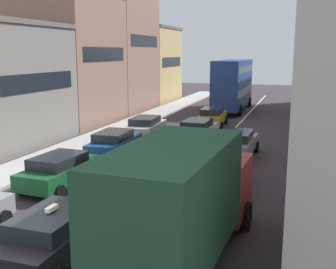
{
  "coord_description": "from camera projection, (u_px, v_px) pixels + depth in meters",
  "views": [
    {
      "loc": [
        6.62,
        -8.36,
        5.83
      ],
      "look_at": [
        0.0,
        12.0,
        1.6
      ],
      "focal_mm": 44.59,
      "sensor_mm": 36.0,
      "label": 1
    }
  ],
  "objects": [
    {
      "name": "sedan_centre_lane_second",
      "position": [
        126.0,
        179.0,
        16.82
      ],
      "size": [
        2.07,
        4.31,
        1.49
      ],
      "rotation": [
        0.0,
        0.0,
        1.57
      ],
      "color": "#759EB7",
      "rests_on": "ground"
    },
    {
      "name": "removalist_box_truck",
      "position": [
        183.0,
        197.0,
        11.28
      ],
      "size": [
        2.98,
        7.8,
        3.58
      ],
      "rotation": [
        0.0,
        0.0,
        1.52
      ],
      "color": "#A51E1E",
      "rests_on": "ground"
    },
    {
      "name": "sedan_centre_lane_fifth",
      "position": [
        212.0,
        116.0,
        33.24
      ],
      "size": [
        2.26,
        4.4,
        1.49
      ],
      "rotation": [
        0.0,
        0.0,
        1.63
      ],
      "color": "#B29319",
      "rests_on": "ground"
    },
    {
      "name": "hatchback_centre_lane_third",
      "position": [
        171.0,
        149.0,
        22.14
      ],
      "size": [
        2.19,
        4.36,
        1.49
      ],
      "rotation": [
        0.0,
        0.0,
        1.61
      ],
      "color": "black",
      "rests_on": "ground"
    },
    {
      "name": "sedan_right_lane_behind_truck",
      "position": [
        219.0,
        170.0,
        18.2
      ],
      "size": [
        2.1,
        4.32,
        1.49
      ],
      "rotation": [
        0.0,
        0.0,
        1.58
      ],
      "color": "#A51E1E",
      "rests_on": "ground"
    },
    {
      "name": "sedan_left_lane_third",
      "position": [
        114.0,
        143.0,
        23.53
      ],
      "size": [
        2.2,
        4.37,
        1.49
      ],
      "rotation": [
        0.0,
        0.0,
        1.61
      ],
      "color": "#194C8C",
      "rests_on": "ground"
    },
    {
      "name": "sedan_left_lane_fourth",
      "position": [
        146.0,
        127.0,
        28.68
      ],
      "size": [
        2.24,
        4.39,
        1.49
      ],
      "rotation": [
        0.0,
        0.0,
        1.62
      ],
      "color": "beige",
      "rests_on": "ground"
    },
    {
      "name": "building_row_left",
      "position": [
        66.0,
        58.0,
        33.99
      ],
      "size": [
        7.2,
        43.9,
        12.87
      ],
      "rotation": [
        0.0,
        0.0,
        1.57
      ],
      "color": "beige",
      "rests_on": "ground"
    },
    {
      "name": "wagon_left_lane_second",
      "position": [
        61.0,
        170.0,
        18.16
      ],
      "size": [
        2.26,
        4.4,
        1.49
      ],
      "rotation": [
        0.0,
        0.0,
        1.51
      ],
      "color": "#19592D",
      "rests_on": "ground"
    },
    {
      "name": "lane_stripe_right",
      "position": [
        227.0,
        137.0,
        29.08
      ],
      "size": [
        0.16,
        60.0,
        0.01
      ],
      "primitive_type": "cube",
      "color": "silver",
      "rests_on": "ground"
    },
    {
      "name": "bus_mid_queue_primary",
      "position": [
        233.0,
        83.0,
        41.77
      ],
      "size": [
        2.82,
        10.51,
        5.06
      ],
      "rotation": [
        0.0,
        0.0,
        1.57
      ],
      "color": "navy",
      "rests_on": "ground"
    },
    {
      "name": "lane_stripe_left",
      "position": [
        180.0,
        134.0,
        30.11
      ],
      "size": [
        0.16,
        60.0,
        0.01
      ],
      "primitive_type": "cube",
      "color": "silver",
      "rests_on": "ground"
    },
    {
      "name": "taxi_centre_lane_front",
      "position": [
        56.0,
        233.0,
        11.8
      ],
      "size": [
        2.1,
        4.32,
        1.66
      ],
      "rotation": [
        0.0,
        0.0,
        1.56
      ],
      "color": "black",
      "rests_on": "ground"
    },
    {
      "name": "coupe_centre_lane_fourth",
      "position": [
        198.0,
        130.0,
        27.48
      ],
      "size": [
        2.21,
        4.37,
        1.49
      ],
      "rotation": [
        0.0,
        0.0,
        1.53
      ],
      "color": "silver",
      "rests_on": "ground"
    },
    {
      "name": "sidewalk_left",
      "position": [
        117.0,
        130.0,
        31.62
      ],
      "size": [
        2.6,
        64.0,
        0.14
      ],
      "primitive_type": "cube",
      "color": "#B3B3B3",
      "rests_on": "ground"
    },
    {
      "name": "wagon_right_lane_far",
      "position": [
        237.0,
        143.0,
        23.53
      ],
      "size": [
        2.14,
        4.34,
        1.49
      ],
      "rotation": [
        0.0,
        0.0,
        1.55
      ],
      "color": "gray",
      "rests_on": "ground"
    }
  ]
}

